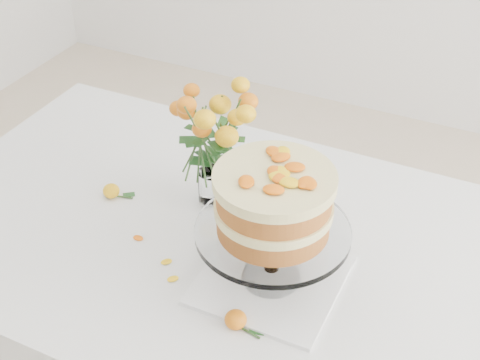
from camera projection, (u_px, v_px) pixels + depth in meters
name	position (u px, v px, depth m)	size (l,w,h in m)	color
table	(205.00, 254.00, 1.63)	(1.43, 0.93, 0.76)	tan
napkin	(271.00, 279.00, 1.44)	(0.29, 0.29, 0.01)	white
cake_stand	(274.00, 208.00, 1.32)	(0.32, 0.32, 0.29)	white
rose_vase	(211.00, 128.00, 1.54)	(0.28, 0.28, 0.36)	white
loose_rose_near	(111.00, 191.00, 1.67)	(0.08, 0.04, 0.04)	yellow
loose_rose_far	(236.00, 320.00, 1.33)	(0.08, 0.05, 0.04)	#DA630A
stray_petal_a	(138.00, 238.00, 1.55)	(0.03, 0.02, 0.00)	yellow
stray_petal_b	(166.00, 262.00, 1.49)	(0.03, 0.02, 0.00)	yellow
stray_petal_c	(173.00, 279.00, 1.44)	(0.03, 0.02, 0.00)	yellow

